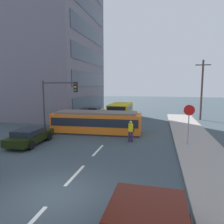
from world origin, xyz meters
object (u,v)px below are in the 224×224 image
(parked_sedan_far, at_px, (72,118))
(traffic_light_mast, at_px, (57,97))
(utility_pole_mid, at_px, (202,89))
(pedestrian_crossing, at_px, (131,130))
(parked_sedan_furthest, at_px, (93,111))
(stop_sign, at_px, (189,116))
(city_bus, at_px, (120,110))
(streetcar_tram, at_px, (97,122))
(parked_sedan_mid, at_px, (30,136))

(parked_sedan_far, relative_size, traffic_light_mast, 0.95)
(utility_pole_mid, bearing_deg, pedestrian_crossing, -120.60)
(parked_sedan_furthest, height_order, stop_sign, stop_sign)
(parked_sedan_far, bearing_deg, city_bus, 44.10)
(streetcar_tram, xyz_separation_m, parked_sedan_mid, (-3.81, -4.61, -0.41))
(city_bus, bearing_deg, streetcar_tram, -94.38)
(parked_sedan_mid, bearing_deg, parked_sedan_furthest, 89.38)
(utility_pole_mid, bearing_deg, stop_sign, -103.80)
(streetcar_tram, relative_size, pedestrian_crossing, 4.90)
(traffic_light_mast, distance_m, utility_pole_mid, 18.00)
(pedestrian_crossing, xyz_separation_m, parked_sedan_far, (-7.60, 6.38, -0.32))
(parked_sedan_mid, xyz_separation_m, parked_sedan_far, (-0.31, 8.57, 0.00))
(parked_sedan_mid, height_order, traffic_light_mast, traffic_light_mast)
(parked_sedan_furthest, height_order, utility_pole_mid, utility_pole_mid)
(city_bus, height_order, parked_sedan_mid, city_bus)
(parked_sedan_furthest, height_order, traffic_light_mast, traffic_light_mast)
(streetcar_tram, bearing_deg, city_bus, 85.62)
(parked_sedan_far, bearing_deg, parked_sedan_furthest, 85.89)
(parked_sedan_mid, bearing_deg, streetcar_tram, 50.41)
(city_bus, relative_size, parked_sedan_mid, 1.27)
(utility_pole_mid, bearing_deg, streetcar_tram, -137.51)
(parked_sedan_furthest, bearing_deg, parked_sedan_mid, -90.62)
(streetcar_tram, height_order, traffic_light_mast, traffic_light_mast)
(parked_sedan_mid, distance_m, parked_sedan_furthest, 15.11)
(stop_sign, bearing_deg, utility_pole_mid, 76.20)
(stop_sign, distance_m, utility_pole_mid, 12.93)
(streetcar_tram, height_order, parked_sedan_furthest, streetcar_tram)
(streetcar_tram, xyz_separation_m, pedestrian_crossing, (3.48, -2.42, -0.09))
(city_bus, bearing_deg, parked_sedan_furthest, 156.10)
(city_bus, relative_size, parked_sedan_far, 1.18)
(city_bus, xyz_separation_m, parked_sedan_furthest, (-4.31, 1.91, -0.47))
(parked_sedan_furthest, relative_size, utility_pole_mid, 0.61)
(stop_sign, bearing_deg, traffic_light_mast, 176.82)
(traffic_light_mast, relative_size, utility_pole_mid, 0.65)
(stop_sign, bearing_deg, parked_sedan_furthest, 130.73)
(parked_sedan_far, bearing_deg, utility_pole_mid, 21.53)
(pedestrian_crossing, xyz_separation_m, parked_sedan_furthest, (-7.13, 12.92, -0.32))
(parked_sedan_far, bearing_deg, streetcar_tram, -43.88)
(city_bus, relative_size, parked_sedan_furthest, 1.20)
(city_bus, bearing_deg, traffic_light_mast, -107.99)
(parked_sedan_mid, relative_size, traffic_light_mast, 0.88)
(parked_sedan_mid, xyz_separation_m, traffic_light_mast, (1.01, 2.56, 2.77))
(parked_sedan_mid, bearing_deg, parked_sedan_far, 92.04)
(streetcar_tram, xyz_separation_m, stop_sign, (7.66, -2.64, 1.16))
(streetcar_tram, bearing_deg, utility_pole_mid, 42.49)
(parked_sedan_furthest, bearing_deg, utility_pole_mid, -2.73)
(streetcar_tram, distance_m, parked_sedan_furthest, 11.13)
(pedestrian_crossing, xyz_separation_m, traffic_light_mast, (-6.28, 0.36, 2.44))
(traffic_light_mast, bearing_deg, stop_sign, -3.18)
(stop_sign, relative_size, utility_pole_mid, 0.39)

